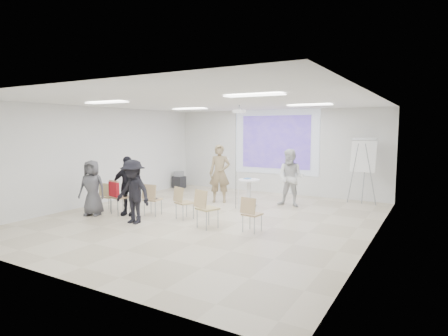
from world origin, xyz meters
The scene contains 30 objects.
floor centered at (0.00, 0.00, -0.05)m, with size 8.00×9.00×0.10m, color beige.
ceiling centered at (0.00, 0.00, 3.05)m, with size 8.00×9.00×0.10m, color white.
wall_back centered at (0.00, 4.55, 1.50)m, with size 8.00×0.10×3.00m, color silver.
wall_left centered at (-4.05, 0.00, 1.50)m, with size 0.10×9.00×3.00m, color silver.
wall_right centered at (4.05, 0.00, 1.50)m, with size 0.10×9.00×3.00m, color silver.
projection_halo centered at (0.00, 4.49, 1.85)m, with size 3.20×0.01×2.30m, color silver.
projection_image centered at (0.00, 4.47, 1.85)m, with size 2.60×0.01×1.90m, color #4D32AB.
pedestal_table centered at (0.15, 2.06, 0.45)m, with size 0.68×0.68×0.82m.
player_left centered at (-0.86, 2.01, 1.04)m, with size 0.76×0.51×2.08m, color #967F5C.
player_right centered at (1.32, 2.52, 0.96)m, with size 0.92×0.74×1.91m, color white.
controller_left centered at (-0.68, 2.26, 1.37)m, with size 0.04×0.12×0.04m, color white.
controller_right centered at (1.14, 2.77, 1.29)m, with size 0.04×0.12×0.04m, color silver.
chair_far_left centered at (-2.93, -0.71, 0.48)m, with size 0.43×0.45×0.81m.
chair_left_mid centered at (-2.37, -0.88, 0.56)m, with size 0.55×0.58×0.95m.
chair_left_inner centered at (-1.47, -0.53, 0.51)m, with size 0.47×0.50×0.87m.
chair_center centered at (-0.53, -0.43, 0.50)m, with size 0.52×0.54×0.85m.
chair_right_inner centered at (0.46, -0.88, 0.55)m, with size 0.56×0.58×0.93m.
chair_right_far centered at (1.53, -0.65, 0.48)m, with size 0.42×0.45×0.81m.
red_jacket centered at (-2.34, -1.02, 0.72)m, with size 0.41×0.09×0.39m, color #B1151F.
laptop centered at (-1.48, -0.44, 0.47)m, with size 0.32×0.23×0.03m, color black.
audience_left centered at (-2.09, -0.76, 0.92)m, with size 1.07×0.64×1.84m, color black.
audience_mid centered at (-1.34, -1.35, 0.90)m, with size 1.16×0.63×1.79m, color black.
audience_outer centered at (-2.92, -1.25, 0.84)m, with size 0.82×0.54×1.67m, color #535257.
flipchart_easel centered at (3.12, 3.91, 1.50)m, with size 0.88×0.67×2.04m.
av_cart centered at (-3.67, 3.60, 0.31)m, with size 0.47×0.38×0.67m.
ceiling_projector centered at (0.10, 1.49, 2.69)m, with size 0.30×0.25×3.00m.
fluor_panel_nw centered at (-2.00, 2.00, 2.97)m, with size 1.20×0.30×0.02m, color white.
fluor_panel_ne centered at (2.00, 2.00, 2.97)m, with size 1.20×0.30×0.02m, color white.
fluor_panel_sw centered at (-2.00, -1.50, 2.97)m, with size 1.20×0.30×0.02m, color white.
fluor_panel_se centered at (2.00, -1.50, 2.97)m, with size 1.20×0.30×0.02m, color white.
Camera 1 is at (5.15, -8.07, 2.34)m, focal length 30.00 mm.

